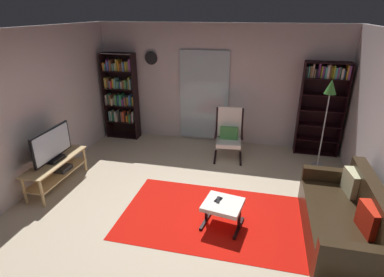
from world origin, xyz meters
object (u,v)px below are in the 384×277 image
object	(u,v)px
television	(52,146)
lounge_armchair	(229,132)
cell_phone	(218,200)
floor_lamp_by_shelf	(329,96)
ottoman	(223,207)
tv_remote	(218,200)
tv_stand	(57,169)
bookshelf_near_tv	(121,94)
leather_sofa	(346,220)
bookshelf_near_sofa	(322,101)
wall_clock	(151,58)

from	to	relation	value
television	lounge_armchair	bearing A→B (deg)	34.09
cell_phone	floor_lamp_by_shelf	xyz separation A→B (m)	(1.64, 2.17, 1.03)
ottoman	tv_remote	bearing A→B (deg)	150.85
tv_stand	bookshelf_near_tv	bearing A→B (deg)	86.80
leather_sofa	bookshelf_near_tv	bearing A→B (deg)	148.33
ottoman	cell_phone	size ratio (longest dim) A/B	4.23
television	ottoman	size ratio (longest dim) A/B	1.56
television	tv_remote	xyz separation A→B (m)	(2.84, -0.37, -0.37)
cell_phone	tv_stand	bearing A→B (deg)	-167.69
bookshelf_near_sofa	bookshelf_near_tv	bearing A→B (deg)	-178.78
television	ottoman	world-z (taller)	television
leather_sofa	wall_clock	bearing A→B (deg)	141.58
leather_sofa	ottoman	xyz separation A→B (m)	(-1.60, -0.08, 0.01)
tv_stand	bookshelf_near_tv	distance (m)	2.47
tv_remote	wall_clock	bearing A→B (deg)	117.75
leather_sofa	wall_clock	xyz separation A→B (m)	(-3.68, 2.92, 1.55)
leather_sofa	tv_remote	distance (m)	1.68
lounge_armchair	tv_stand	bearing A→B (deg)	-146.23
tv_remote	lounge_armchair	bearing A→B (deg)	86.86
television	bookshelf_near_tv	xyz separation A→B (m)	(0.13, 2.38, 0.29)
cell_phone	wall_clock	xyz separation A→B (m)	(-2.00, 2.95, 1.47)
ottoman	cell_phone	distance (m)	0.12
tv_stand	bookshelf_near_sofa	xyz separation A→B (m)	(4.50, 2.45, 0.82)
tv_stand	bookshelf_near_tv	world-z (taller)	bookshelf_near_tv
bookshelf_near_tv	wall_clock	size ratio (longest dim) A/B	6.79
leather_sofa	cell_phone	xyz separation A→B (m)	(-1.68, -0.03, 0.08)
tv_stand	ottoman	size ratio (longest dim) A/B	2.20
lounge_armchair	wall_clock	bearing A→B (deg)	158.19
television	floor_lamp_by_shelf	distance (m)	4.88
lounge_armchair	floor_lamp_by_shelf	distance (m)	1.97
ottoman	wall_clock	xyz separation A→B (m)	(-2.08, 3.00, 1.54)
tv_remote	cell_phone	bearing A→B (deg)	78.72
lounge_armchair	cell_phone	xyz separation A→B (m)	(0.12, -2.20, -0.15)
television	wall_clock	distance (m)	2.93
bookshelf_near_sofa	tv_remote	xyz separation A→B (m)	(-1.66, -2.84, -0.76)
lounge_armchair	bookshelf_near_tv	bearing A→B (deg)	168.18
bookshelf_near_tv	floor_lamp_by_shelf	world-z (taller)	bookshelf_near_tv
tv_stand	television	world-z (taller)	television
tv_stand	leather_sofa	size ratio (longest dim) A/B	0.71
cell_phone	television	bearing A→B (deg)	-167.29
bookshelf_near_tv	leather_sofa	size ratio (longest dim) A/B	1.07
television	tv_remote	size ratio (longest dim) A/B	6.42
television	lounge_armchair	xyz separation A→B (m)	(2.72, 1.84, -0.22)
lounge_armchair	leather_sofa	bearing A→B (deg)	-50.27
ottoman	floor_lamp_by_shelf	world-z (taller)	floor_lamp_by_shelf
leather_sofa	cell_phone	world-z (taller)	leather_sofa
bookshelf_near_sofa	wall_clock	bearing A→B (deg)	178.18
leather_sofa	tv_remote	xyz separation A→B (m)	(-1.68, -0.04, 0.09)
lounge_armchair	floor_lamp_by_shelf	xyz separation A→B (m)	(1.77, -0.02, 0.88)
bookshelf_near_sofa	ottoman	bearing A→B (deg)	-118.83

